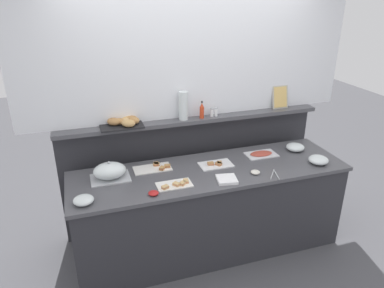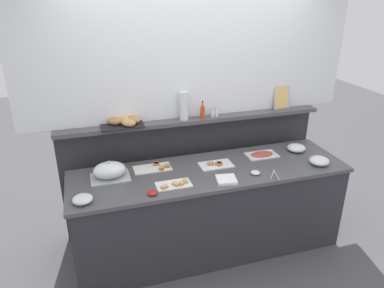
{
  "view_description": "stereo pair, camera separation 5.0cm",
  "coord_description": "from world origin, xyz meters",
  "views": [
    {
      "loc": [
        -1.09,
        -2.79,
        2.43
      ],
      "look_at": [
        -0.15,
        0.1,
        1.12
      ],
      "focal_mm": 34.03,
      "sensor_mm": 36.0,
      "label": 1
    },
    {
      "loc": [
        -1.04,
        -2.81,
        2.43
      ],
      "look_at": [
        -0.15,
        0.1,
        1.12
      ],
      "focal_mm": 34.03,
      "sensor_mm": 36.0,
      "label": 2
    }
  ],
  "objects": [
    {
      "name": "serving_tongs",
      "position": [
        0.51,
        -0.27,
        0.89
      ],
      "size": [
        0.12,
        0.18,
        0.01
      ],
      "color": "#B7BABF",
      "rests_on": "buffet_counter"
    },
    {
      "name": "upper_wall_panel",
      "position": [
        0.0,
        0.57,
        1.91
      ],
      "size": [
        3.32,
        0.08,
        1.37
      ],
      "primitive_type": "cube",
      "color": "white",
      "rests_on": "back_ledge_unit"
    },
    {
      "name": "hot_sauce_bottle",
      "position": [
        0.07,
        0.45,
        1.3
      ],
      "size": [
        0.04,
        0.04,
        0.18
      ],
      "color": "red",
      "rests_on": "back_ledge_unit"
    },
    {
      "name": "framed_picture",
      "position": [
        0.98,
        0.51,
        1.35
      ],
      "size": [
        0.18,
        0.07,
        0.25
      ],
      "color": "#B2AD9E",
      "rests_on": "back_ledge_unit"
    },
    {
      "name": "serving_cloche",
      "position": [
        -0.9,
        0.11,
        0.95
      ],
      "size": [
        0.34,
        0.24,
        0.17
      ],
      "color": "#B7BABF",
      "rests_on": "buffet_counter"
    },
    {
      "name": "back_ledge_unit",
      "position": [
        0.0,
        0.55,
        0.64
      ],
      "size": [
        2.72,
        0.22,
        1.23
      ],
      "color": "#2D2D33",
      "rests_on": "ground_plane"
    },
    {
      "name": "condiment_bowl_teal",
      "position": [
        -0.6,
        -0.27,
        0.9
      ],
      "size": [
        0.09,
        0.09,
        0.03
      ],
      "primitive_type": "ellipsoid",
      "color": "red",
      "rests_on": "buffet_counter"
    },
    {
      "name": "sandwich_platter_side",
      "position": [
        -0.49,
        0.18,
        0.89
      ],
      "size": [
        0.35,
        0.18,
        0.04
      ],
      "color": "white",
      "rests_on": "buffet_counter"
    },
    {
      "name": "buffet_counter",
      "position": [
        0.0,
        0.0,
        0.44
      ],
      "size": [
        2.57,
        0.75,
        0.88
      ],
      "color": "#2D2D33",
      "rests_on": "ground_plane"
    },
    {
      "name": "sandwich_platter_rear",
      "position": [
        -0.39,
        -0.18,
        0.89
      ],
      "size": [
        0.3,
        0.16,
        0.04
      ],
      "color": "white",
      "rests_on": "buffet_counter"
    },
    {
      "name": "ground_plane",
      "position": [
        0.0,
        0.6,
        0.0
      ],
      "size": [
        12.0,
        12.0,
        0.0
      ],
      "primitive_type": "plane",
      "color": "#4C4C51"
    },
    {
      "name": "condiment_bowl_cream",
      "position": [
        0.36,
        -0.2,
        0.9
      ],
      "size": [
        0.09,
        0.09,
        0.03
      ],
      "primitive_type": "ellipsoid",
      "color": "silver",
      "rests_on": "buffet_counter"
    },
    {
      "name": "glass_bowl_medium",
      "position": [
        0.98,
        0.13,
        0.91
      ],
      "size": [
        0.19,
        0.19,
        0.07
      ],
      "color": "silver",
      "rests_on": "buffet_counter"
    },
    {
      "name": "sandwich_platter_front",
      "position": [
        0.08,
        0.07,
        0.89
      ],
      "size": [
        0.31,
        0.19,
        0.04
      ],
      "color": "white",
      "rests_on": "buffet_counter"
    },
    {
      "name": "salt_shaker",
      "position": [
        0.19,
        0.47,
        1.27
      ],
      "size": [
        0.03,
        0.03,
        0.09
      ],
      "color": "white",
      "rests_on": "back_ledge_unit"
    },
    {
      "name": "glass_bowl_large",
      "position": [
        -1.14,
        -0.23,
        0.91
      ],
      "size": [
        0.16,
        0.16,
        0.06
      ],
      "color": "silver",
      "rests_on": "buffet_counter"
    },
    {
      "name": "glass_bowl_small",
      "position": [
        1.03,
        -0.2,
        0.91
      ],
      "size": [
        0.19,
        0.19,
        0.08
      ],
      "color": "silver",
      "rests_on": "buffet_counter"
    },
    {
      "name": "napkin_stack",
      "position": [
        0.06,
        -0.24,
        0.89
      ],
      "size": [
        0.2,
        0.2,
        0.03
      ],
      "primitive_type": "cube",
      "rotation": [
        0.0,
        0.0,
        -0.18
      ],
      "color": "white",
      "rests_on": "buffet_counter"
    },
    {
      "name": "bread_basket",
      "position": [
        -0.69,
        0.48,
        1.26
      ],
      "size": [
        0.4,
        0.3,
        0.08
      ],
      "color": "black",
      "rests_on": "back_ledge_unit"
    },
    {
      "name": "pepper_shaker",
      "position": [
        0.23,
        0.47,
        1.27
      ],
      "size": [
        0.03,
        0.03,
        0.09
      ],
      "color": "white",
      "rests_on": "back_ledge_unit"
    },
    {
      "name": "water_carafe",
      "position": [
        -0.12,
        0.47,
        1.37
      ],
      "size": [
        0.09,
        0.09,
        0.28
      ],
      "primitive_type": "cylinder",
      "color": "silver",
      "rests_on": "back_ledge_unit"
    },
    {
      "name": "cold_cuts_platter",
      "position": [
        0.6,
        0.14,
        0.89
      ],
      "size": [
        0.31,
        0.19,
        0.02
      ],
      "color": "silver",
      "rests_on": "buffet_counter"
    }
  ]
}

